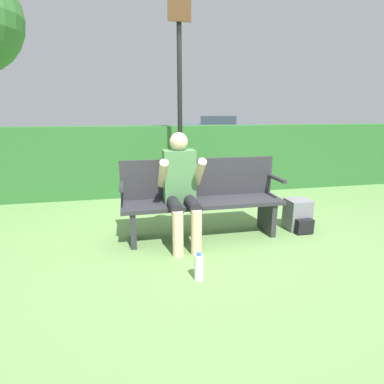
{
  "coord_description": "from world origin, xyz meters",
  "views": [
    {
      "loc": [
        -0.79,
        -3.17,
        1.4
      ],
      "look_at": [
        -0.15,
        -0.1,
        0.57
      ],
      "focal_mm": 28.0,
      "sensor_mm": 36.0,
      "label": 1
    }
  ],
  "objects_px": {
    "parked_car": "(219,128)",
    "park_bench": "(202,197)",
    "backpack": "(298,215)",
    "signpost": "(180,96)",
    "person_seated": "(181,185)",
    "water_bottle": "(199,267)"
  },
  "relations": [
    {
      "from": "water_bottle",
      "to": "person_seated",
      "type": "bearing_deg",
      "value": 90.57
    },
    {
      "from": "parked_car",
      "to": "water_bottle",
      "type": "bearing_deg",
      "value": -89.35
    },
    {
      "from": "backpack",
      "to": "parked_car",
      "type": "height_order",
      "value": "parked_car"
    },
    {
      "from": "park_bench",
      "to": "signpost",
      "type": "height_order",
      "value": "signpost"
    },
    {
      "from": "person_seated",
      "to": "parked_car",
      "type": "bearing_deg",
      "value": 71.59
    },
    {
      "from": "backpack",
      "to": "signpost",
      "type": "distance_m",
      "value": 2.35
    },
    {
      "from": "backpack",
      "to": "water_bottle",
      "type": "relative_size",
      "value": 1.5
    },
    {
      "from": "signpost",
      "to": "parked_car",
      "type": "distance_m",
      "value": 12.07
    },
    {
      "from": "backpack",
      "to": "signpost",
      "type": "xyz_separation_m",
      "value": [
        -1.24,
        1.37,
        1.46
      ]
    },
    {
      "from": "water_bottle",
      "to": "parked_car",
      "type": "distance_m",
      "value": 14.25
    },
    {
      "from": "parked_car",
      "to": "backpack",
      "type": "bearing_deg",
      "value": -84.36
    },
    {
      "from": "backpack",
      "to": "water_bottle",
      "type": "height_order",
      "value": "backpack"
    },
    {
      "from": "person_seated",
      "to": "parked_car",
      "type": "distance_m",
      "value": 13.46
    },
    {
      "from": "water_bottle",
      "to": "signpost",
      "type": "bearing_deg",
      "value": 84.22
    },
    {
      "from": "park_bench",
      "to": "backpack",
      "type": "distance_m",
      "value": 1.24
    },
    {
      "from": "person_seated",
      "to": "backpack",
      "type": "xyz_separation_m",
      "value": [
        1.47,
        0.06,
        -0.47
      ]
    },
    {
      "from": "backpack",
      "to": "person_seated",
      "type": "bearing_deg",
      "value": -177.67
    },
    {
      "from": "parked_car",
      "to": "park_bench",
      "type": "bearing_deg",
      "value": -89.54
    },
    {
      "from": "person_seated",
      "to": "park_bench",
      "type": "bearing_deg",
      "value": 27.91
    },
    {
      "from": "person_seated",
      "to": "backpack",
      "type": "height_order",
      "value": "person_seated"
    },
    {
      "from": "person_seated",
      "to": "water_bottle",
      "type": "bearing_deg",
      "value": -89.43
    },
    {
      "from": "backpack",
      "to": "water_bottle",
      "type": "distance_m",
      "value": 1.71
    }
  ]
}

